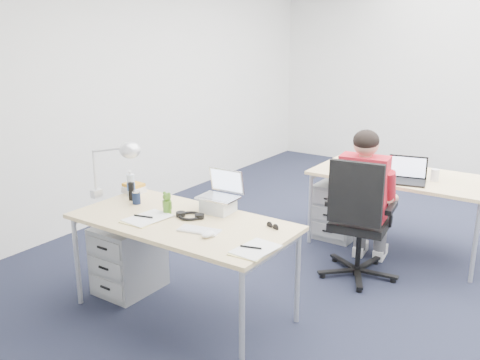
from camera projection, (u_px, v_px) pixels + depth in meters
name	position (u px, v px, depth m)	size (l,w,h in m)	color
floor	(389.00, 269.00, 4.68)	(7.00, 7.00, 0.00)	black
room	(407.00, 71.00, 4.20)	(6.02, 7.02, 2.80)	silver
desk_near	(182.00, 226.00, 3.80)	(1.60, 0.80, 0.73)	#DBBC7E
desk_far	(402.00, 179.00, 4.94)	(1.60, 0.80, 0.73)	#DBBC7E
office_chair	(358.00, 244.00, 4.47)	(0.75, 0.75, 1.05)	black
seated_person	(366.00, 201.00, 4.52)	(0.42, 0.71, 1.25)	red
drawer_pedestal_near	(129.00, 257.00, 4.26)	(0.40, 0.50, 0.55)	gray
drawer_pedestal_far	(339.00, 209.00, 5.38)	(0.40, 0.50, 0.55)	gray
silver_laptop	(218.00, 192.00, 3.91)	(0.28, 0.22, 0.30)	silver
wireless_keyboard	(199.00, 230.00, 3.58)	(0.29, 0.12, 0.01)	white
computer_mouse	(208.00, 234.00, 3.48)	(0.07, 0.11, 0.04)	white
headphones	(190.00, 215.00, 3.83)	(0.22, 0.17, 0.04)	black
can_koozie	(136.00, 197.00, 4.11)	(0.06, 0.06, 0.10)	#121D39
water_bottle	(131.00, 184.00, 4.29)	(0.07, 0.07, 0.21)	silver
bear_figurine	(167.00, 203.00, 3.90)	(0.09, 0.07, 0.16)	#30651B
book_stack	(134.00, 188.00, 4.40)	(0.17, 0.13, 0.08)	silver
cordless_phone	(131.00, 191.00, 4.19)	(0.04, 0.02, 0.15)	black
papers_left	(146.00, 218.00, 3.80)	(0.22, 0.32, 0.01)	#E7DA85
papers_right	(254.00, 249.00, 3.28)	(0.21, 0.29, 0.01)	#E7DA85
sunglasses	(273.00, 226.00, 3.63)	(0.11, 0.05, 0.03)	black
desk_lamp	(108.00, 168.00, 4.13)	(0.46, 0.17, 0.53)	silver
dark_laptop	(407.00, 170.00, 4.64)	(0.33, 0.32, 0.24)	black
far_cup	(435.00, 175.00, 4.72)	(0.07, 0.07, 0.10)	white
far_papers	(361.00, 164.00, 5.27)	(0.23, 0.33, 0.01)	white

